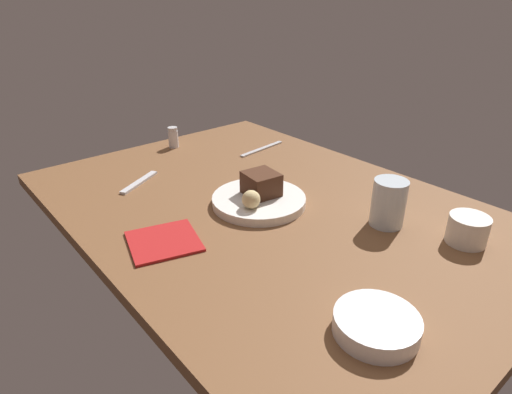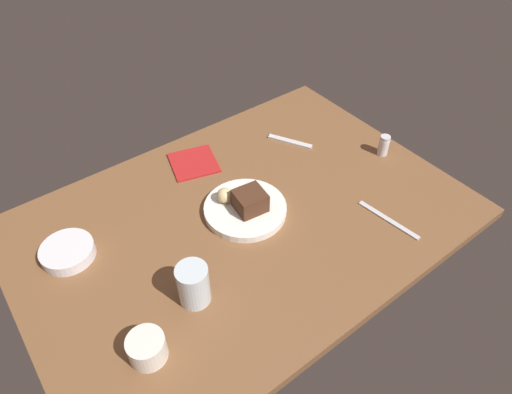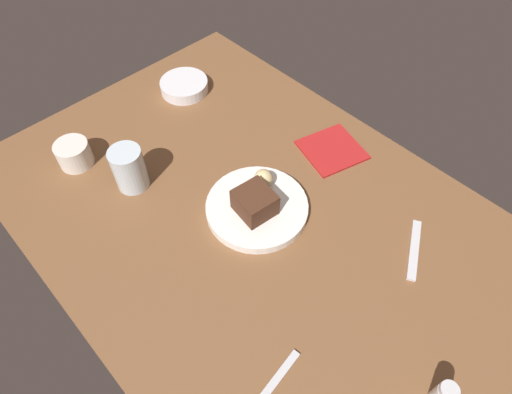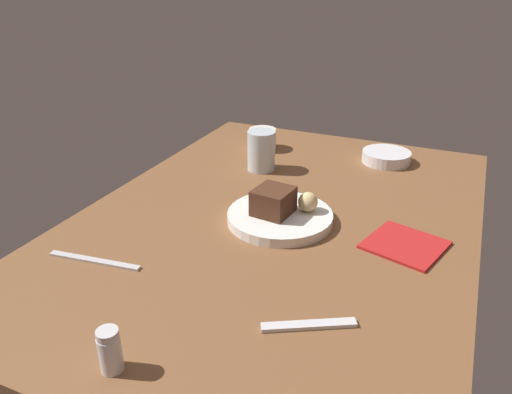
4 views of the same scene
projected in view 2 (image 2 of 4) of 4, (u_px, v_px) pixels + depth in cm
name	position (u px, v px, depth cm)	size (l,w,h in cm)	color
dining_table	(244.00, 221.00, 126.18)	(120.00, 84.00, 3.00)	brown
dessert_plate	(245.00, 209.00, 125.81)	(22.97, 22.97, 2.13)	white
chocolate_cake_slice	(250.00, 200.00, 122.73)	(7.56, 7.96, 5.65)	#472819
bread_roll	(224.00, 195.00, 125.10)	(4.31, 4.31, 4.31)	#DBC184
salt_shaker	(384.00, 145.00, 142.76)	(3.27, 3.27, 6.79)	silver
water_glass	(193.00, 285.00, 102.67)	(7.50, 7.50, 10.74)	silver
side_bowl	(68.00, 252.00, 114.29)	(13.42, 13.42, 3.19)	silver
coffee_cup	(147.00, 348.00, 94.10)	(8.17, 8.17, 6.09)	silver
dessert_spoon	(290.00, 141.00, 149.14)	(15.00, 1.80, 0.70)	silver
butter_knife	(388.00, 220.00, 124.02)	(19.00, 1.40, 0.50)	silver
folded_napkin	(194.00, 163.00, 141.39)	(13.75, 14.11, 0.60)	#B21E1E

